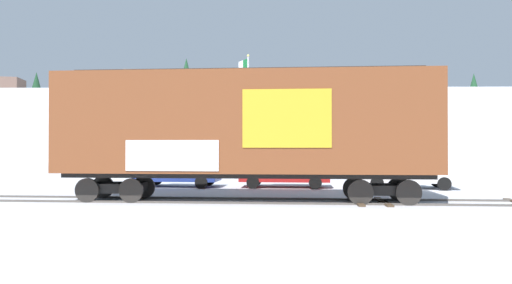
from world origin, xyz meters
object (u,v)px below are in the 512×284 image
Objects in this scene: freight_car at (246,125)px; flagpole at (246,98)px; parked_car_white at (407,173)px; parked_car_red at (284,172)px; parked_car_blue at (177,171)px.

freight_car is 1.68× the size of flagpole.
flagpole is at bearing 134.91° from parked_car_white.
parked_car_red is (1.75, 6.05, -2.11)m from freight_car.
flagpole is 9.77m from parked_car_blue.
freight_car is 9.95m from parked_car_white.
parked_car_blue is 5.59m from parked_car_red.
parked_car_white is (8.47, -8.50, -4.71)m from flagpole.
parked_car_white is (6.18, -0.44, -0.03)m from parked_car_red.
parked_car_blue is (-3.30, -7.92, -4.67)m from flagpole.
parked_car_white is (7.93, 5.61, -2.14)m from freight_car.
parked_car_red is at bearing -1.41° from parked_car_blue.
parked_car_red is 0.97× the size of parked_car_white.
parked_car_blue is (-3.84, 6.19, -2.10)m from freight_car.
freight_car reaches higher than parked_car_blue.
freight_car reaches higher than parked_car_white.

